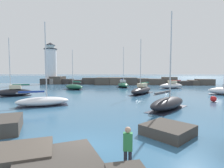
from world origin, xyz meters
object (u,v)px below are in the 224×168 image
at_px(sailboat_moored_2, 142,90).
at_px(sailboat_moored_6, 123,84).
at_px(lighthouse, 51,66).
at_px(sailboat_moored_1, 74,87).
at_px(person_on_rocks, 128,147).
at_px(sailboat_moored_4, 14,92).
at_px(sailboat_moored_0, 171,85).
at_px(sailboat_moored_7, 43,101).
at_px(sailboat_moored_3, 168,103).
at_px(mooring_buoy_orange_near, 213,99).

relative_size(sailboat_moored_2, sailboat_moored_6, 0.94).
bearing_deg(lighthouse, sailboat_moored_1, -52.46).
xyz_separation_m(sailboat_moored_6, person_on_rocks, (1.84, -38.82, 0.31)).
distance_m(lighthouse, sailboat_moored_4, 31.36).
bearing_deg(sailboat_moored_1, sailboat_moored_0, 12.44).
distance_m(sailboat_moored_4, sailboat_moored_7, 11.66).
bearing_deg(sailboat_moored_4, sailboat_moored_6, 47.57).
relative_size(lighthouse, sailboat_moored_0, 1.73).
xyz_separation_m(sailboat_moored_6, sailboat_moored_7, (-8.23, -26.27, -0.15)).
relative_size(sailboat_moored_3, sailboat_moored_6, 1.00).
bearing_deg(sailboat_moored_4, mooring_buoy_orange_near, -4.60).
relative_size(sailboat_moored_1, sailboat_moored_7, 0.93).
xyz_separation_m(sailboat_moored_2, sailboat_moored_4, (-21.12, -5.25, -0.02)).
relative_size(sailboat_moored_0, sailboat_moored_6, 0.77).
bearing_deg(sailboat_moored_0, sailboat_moored_1, -167.56).
bearing_deg(sailboat_moored_0, sailboat_moored_3, -103.52).
distance_m(lighthouse, sailboat_moored_6, 27.74).
xyz_separation_m(sailboat_moored_4, mooring_buoy_orange_near, (30.08, -2.42, -0.32)).
xyz_separation_m(sailboat_moored_7, mooring_buoy_orange_near, (21.15, 5.08, -0.18)).
xyz_separation_m(sailboat_moored_7, person_on_rocks, (10.07, -12.55, 0.47)).
relative_size(sailboat_moored_0, person_on_rocks, 4.40).
xyz_separation_m(sailboat_moored_2, sailboat_moored_6, (-3.96, 13.52, -0.01)).
bearing_deg(sailboat_moored_2, mooring_buoy_orange_near, -40.56).
height_order(sailboat_moored_2, person_on_rocks, sailboat_moored_2).
distance_m(sailboat_moored_1, sailboat_moored_4, 13.34).
bearing_deg(sailboat_moored_3, mooring_buoy_orange_near, 37.54).
bearing_deg(sailboat_moored_1, sailboat_moored_4, -118.09).
relative_size(sailboat_moored_2, sailboat_moored_4, 1.03).
distance_m(sailboat_moored_1, sailboat_moored_3, 25.79).
relative_size(sailboat_moored_1, sailboat_moored_3, 0.87).
distance_m(sailboat_moored_3, mooring_buoy_orange_near, 8.87).
xyz_separation_m(sailboat_moored_4, sailboat_moored_6, (17.16, 18.77, 0.01)).
xyz_separation_m(sailboat_moored_0, sailboat_moored_4, (-28.96, -16.77, -0.01)).
xyz_separation_m(sailboat_moored_0, sailboat_moored_3, (-5.91, -24.59, -0.06)).
bearing_deg(sailboat_moored_4, sailboat_moored_3, -18.75).
distance_m(sailboat_moored_6, person_on_rocks, 38.86).
distance_m(sailboat_moored_0, sailboat_moored_2, 13.94).
relative_size(sailboat_moored_2, mooring_buoy_orange_near, 10.00).
relative_size(sailboat_moored_1, sailboat_moored_2, 0.93).
bearing_deg(sailboat_moored_3, sailboat_moored_1, 130.55).
xyz_separation_m(sailboat_moored_2, mooring_buoy_orange_near, (8.96, -7.67, -0.34)).
height_order(sailboat_moored_4, sailboat_moored_6, sailboat_moored_6).
relative_size(sailboat_moored_4, mooring_buoy_orange_near, 9.71).
relative_size(sailboat_moored_1, person_on_rocks, 4.94).
relative_size(sailboat_moored_7, person_on_rocks, 5.30).
relative_size(mooring_buoy_orange_near, person_on_rocks, 0.53).
distance_m(sailboat_moored_4, person_on_rocks, 27.63).
xyz_separation_m(sailboat_moored_0, sailboat_moored_1, (-22.68, -5.00, -0.10)).
height_order(sailboat_moored_1, sailboat_moored_6, sailboat_moored_6).
distance_m(sailboat_moored_2, person_on_rocks, 25.38).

